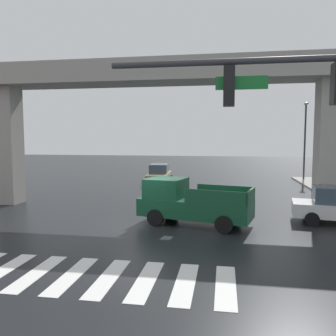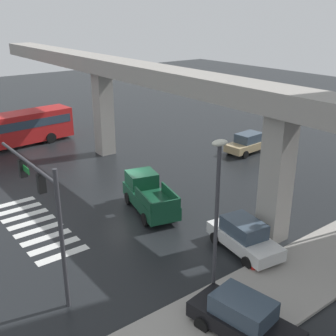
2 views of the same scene
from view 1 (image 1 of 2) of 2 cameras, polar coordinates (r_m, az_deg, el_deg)
ground_plane at (r=15.90m, az=-4.68°, el=-9.46°), size 120.00×120.00×0.00m
crosswalk_stripes at (r=10.53m, az=-12.89°, el=-17.25°), size 8.25×2.80×0.01m
elevated_overpass at (r=19.43m, az=-1.97°, el=14.20°), size 56.17×2.45×8.18m
pickup_truck at (r=15.85m, az=3.53°, el=-5.83°), size 5.41×3.07×2.08m
sedan_tan at (r=29.49m, az=-1.48°, el=-1.03°), size 2.17×4.40×1.72m
traffic_signal_mast at (r=7.87m, az=25.56°, el=7.52°), size 6.49×0.32×6.20m
street_lamp_far_north at (r=34.13m, az=21.93°, el=5.67°), size 0.44×0.70×7.24m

